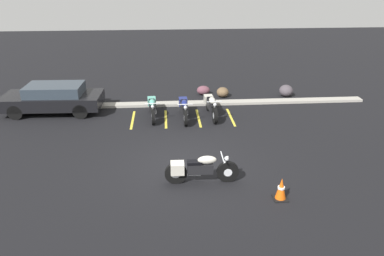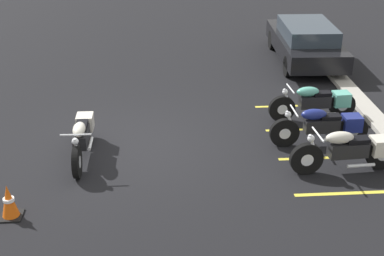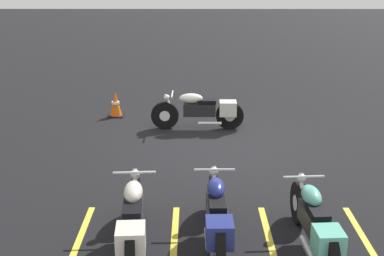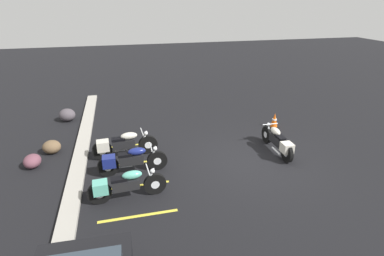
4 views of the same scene
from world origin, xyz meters
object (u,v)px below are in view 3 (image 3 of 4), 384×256
(parked_bike_0, at_px, (315,222))
(parked_bike_2, at_px, (133,220))
(traffic_cone, at_px, (116,105))
(motorcycle_cream_featured, at_px, (202,110))
(parked_bike_1, at_px, (217,214))

(parked_bike_0, height_order, parked_bike_2, parked_bike_2)
(parked_bike_2, bearing_deg, parked_bike_0, -94.20)
(parked_bike_2, xyz_separation_m, traffic_cone, (1.17, -6.62, -0.18))
(traffic_cone, bearing_deg, motorcycle_cream_featured, 154.83)
(parked_bike_2, relative_size, traffic_cone, 3.54)
(parked_bike_2, bearing_deg, motorcycle_cream_featured, -14.33)
(motorcycle_cream_featured, xyz_separation_m, parked_bike_1, (-0.13, 5.37, 0.00))
(parked_bike_1, bearing_deg, motorcycle_cream_featured, 0.43)
(parked_bike_1, bearing_deg, traffic_cone, 19.24)
(motorcycle_cream_featured, distance_m, parked_bike_1, 5.37)
(motorcycle_cream_featured, xyz_separation_m, parked_bike_0, (-1.50, 5.60, -0.00))
(parked_bike_0, xyz_separation_m, traffic_cone, (3.73, -6.65, -0.15))
(motorcycle_cream_featured, height_order, parked_bike_2, parked_bike_2)
(parked_bike_2, distance_m, traffic_cone, 6.72)
(motorcycle_cream_featured, bearing_deg, parked_bike_0, 105.57)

